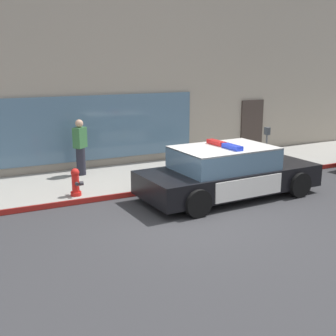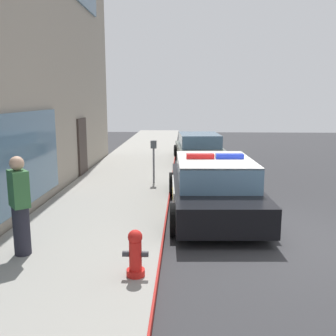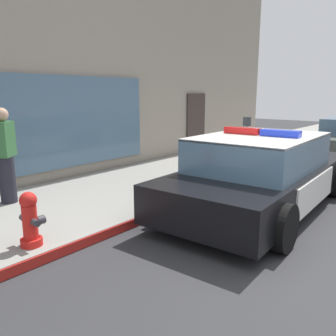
# 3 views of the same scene
# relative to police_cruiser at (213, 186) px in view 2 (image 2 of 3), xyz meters

# --- Properties ---
(ground) EXTENTS (48.00, 48.00, 0.00)m
(ground) POSITION_rel_police_cruiser_xyz_m (-1.85, -1.21, -0.68)
(ground) COLOR #303033
(sidewalk) EXTENTS (48.00, 3.14, 0.15)m
(sidewalk) POSITION_rel_police_cruiser_xyz_m (-1.85, 2.71, -0.61)
(sidewalk) COLOR gray
(sidewalk) RESTS_ON ground
(curb_red_paint) EXTENTS (28.80, 0.04, 0.14)m
(curb_red_paint) POSITION_rel_police_cruiser_xyz_m (-1.85, 1.13, -0.61)
(curb_red_paint) COLOR maroon
(curb_red_paint) RESTS_ON ground
(police_cruiser) EXTENTS (4.97, 2.32, 1.49)m
(police_cruiser) POSITION_rel_police_cruiser_xyz_m (0.00, 0.00, 0.00)
(police_cruiser) COLOR black
(police_cruiser) RESTS_ON ground
(fire_hydrant) EXTENTS (0.34, 0.39, 0.73)m
(fire_hydrant) POSITION_rel_police_cruiser_xyz_m (-3.73, 1.45, -0.18)
(fire_hydrant) COLOR red
(fire_hydrant) RESTS_ON sidewalk
(car_down_street) EXTENTS (4.39, 2.27, 1.29)m
(car_down_street) POSITION_rel_police_cruiser_xyz_m (7.11, 0.06, -0.05)
(car_down_street) COLOR #596056
(car_down_street) RESTS_ON ground
(pedestrian_on_sidewalk) EXTENTS (0.47, 0.45, 1.71)m
(pedestrian_on_sidewalk) POSITION_rel_police_cruiser_xyz_m (-3.01, 3.49, 0.33)
(pedestrian_on_sidewalk) COLOR #23232D
(pedestrian_on_sidewalk) RESTS_ON sidewalk
(parking_meter) EXTENTS (0.12, 0.18, 1.34)m
(parking_meter) POSITION_rel_police_cruiser_xyz_m (2.64, 1.67, 0.40)
(parking_meter) COLOR slate
(parking_meter) RESTS_ON sidewalk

